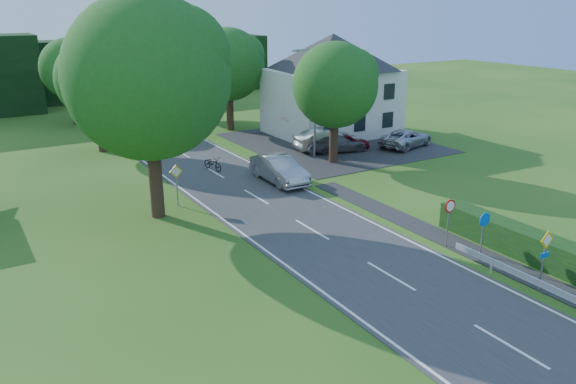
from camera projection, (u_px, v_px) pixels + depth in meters
road at (291, 218)px, 30.14m from camera, size 7.00×80.00×0.04m
parking_pad at (332, 143)px, 46.58m from camera, size 14.00×16.00×0.04m
line_edge_left at (237, 229)px, 28.53m from camera, size 0.12×80.00×0.01m
line_edge_right at (340, 207)px, 31.73m from camera, size 0.12×80.00×0.01m
line_centre at (291, 217)px, 30.13m from camera, size 0.12×80.00×0.01m
tree_main at (150, 109)px, 28.59m from camera, size 9.40×9.40×11.64m
tree_left_far at (97, 96)px, 42.54m from camera, size 7.00×7.00×8.58m
tree_right_far at (229, 80)px, 49.98m from camera, size 7.40×7.40×9.09m
tree_left_back at (72, 82)px, 52.59m from camera, size 6.60×6.60×8.07m
tree_right_back at (186, 79)px, 56.22m from camera, size 6.20×6.20×7.56m
tree_right_mid at (335, 104)px, 39.45m from camera, size 7.00×7.00×8.58m
treeline_right at (154, 67)px, 70.26m from camera, size 30.00×5.00×7.00m
house_white at (332, 84)px, 48.61m from camera, size 10.60×8.40×8.60m
streetlight at (314, 98)px, 40.81m from camera, size 2.03×0.18×8.00m
sign_priority_right at (545, 249)px, 21.95m from camera, size 0.78×0.09×2.59m
sign_roundabout at (484, 228)px, 24.42m from camera, size 0.64×0.08×2.37m
sign_speed_limit at (449, 212)px, 26.00m from camera, size 0.64×0.11×2.37m
sign_priority_left at (176, 177)px, 31.42m from camera, size 0.78×0.09×2.44m
moving_car at (279, 169)px, 35.94m from camera, size 1.90×5.18×1.70m
motorcycle at (213, 163)px, 38.63m from camera, size 1.06×1.95×0.97m
parked_car_red at (344, 142)px, 43.74m from camera, size 4.23×2.31×1.37m
parked_car_silver_a at (327, 139)px, 43.87m from camera, size 5.38×2.68×1.70m
parked_car_grey at (338, 143)px, 43.51m from camera, size 4.88×2.89×1.33m
parked_car_silver_b at (406, 138)px, 44.96m from camera, size 5.51×3.58×1.41m
parasol at (291, 129)px, 46.49m from camera, size 2.73×2.76×2.15m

